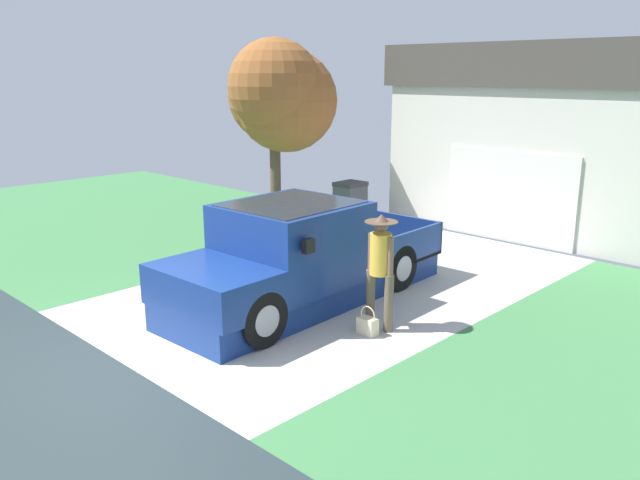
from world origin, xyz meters
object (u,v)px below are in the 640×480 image
at_px(handbag, 368,325).
at_px(house_with_garage, 620,139).
at_px(person_with_hat, 380,262).
at_px(front_yard_tree, 279,95).
at_px(pickup_truck, 294,260).
at_px(wheeled_trash_bin, 350,200).

bearing_deg(handbag, house_with_garage, 89.24).
bearing_deg(person_with_hat, front_yard_tree, -30.27).
height_order(person_with_hat, front_yard_tree, front_yard_tree).
bearing_deg(house_with_garage, front_yard_tree, -147.41).
distance_m(pickup_truck, front_yard_tree, 7.06).
relative_size(handbag, wheeled_trash_bin, 0.43).
relative_size(front_yard_tree, wheeled_trash_bin, 4.46).
relative_size(handbag, front_yard_tree, 0.10).
bearing_deg(wheeled_trash_bin, house_with_garage, 35.15).
xyz_separation_m(handbag, front_yard_tree, (-6.70, 4.44, 2.96)).
bearing_deg(handbag, front_yard_tree, 146.49).
xyz_separation_m(front_yard_tree, wheeled_trash_bin, (1.73, 0.78, -2.56)).
bearing_deg(front_yard_tree, pickup_truck, -40.59).
distance_m(pickup_truck, wheeled_trash_bin, 6.10).
bearing_deg(wheeled_trash_bin, front_yard_tree, -155.85).
xyz_separation_m(person_with_hat, wheeled_trash_bin, (-4.93, 4.90, -0.46)).
height_order(pickup_truck, wheeled_trash_bin, pickup_truck).
bearing_deg(wheeled_trash_bin, handbag, -46.36).
relative_size(person_with_hat, handbag, 3.98).
relative_size(person_with_hat, front_yard_tree, 0.38).
distance_m(house_with_garage, front_yard_tree, 8.14).
bearing_deg(person_with_hat, handbag, 99.22).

